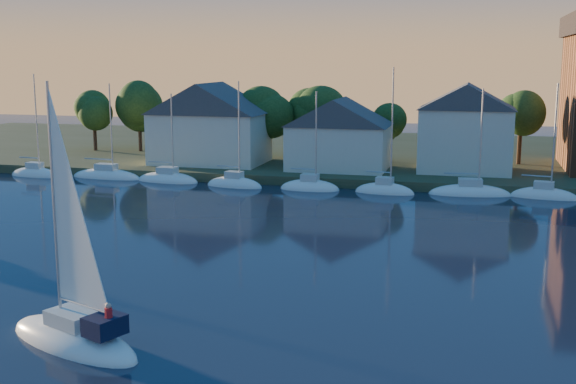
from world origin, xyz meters
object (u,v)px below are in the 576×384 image
(clubhouse_centre, at_px, (339,133))
(hero_sailboat, at_px, (75,333))
(clubhouse_west, at_px, (210,122))
(clubhouse_east, at_px, (466,127))

(clubhouse_centre, height_order, hero_sailboat, hero_sailboat)
(clubhouse_west, xyz_separation_m, clubhouse_east, (30.00, 1.00, 0.07))
(clubhouse_west, bearing_deg, hero_sailboat, -76.10)
(hero_sailboat, bearing_deg, clubhouse_east, -85.45)
(clubhouse_east, relative_size, hero_sailboat, 0.77)
(clubhouse_east, distance_m, hero_sailboat, 56.65)
(clubhouse_west, relative_size, clubhouse_centre, 1.18)
(clubhouse_centre, distance_m, clubhouse_east, 14.17)
(clubhouse_west, xyz_separation_m, clubhouse_centre, (16.00, -1.00, -0.80))
(hero_sailboat, bearing_deg, clubhouse_west, -54.08)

